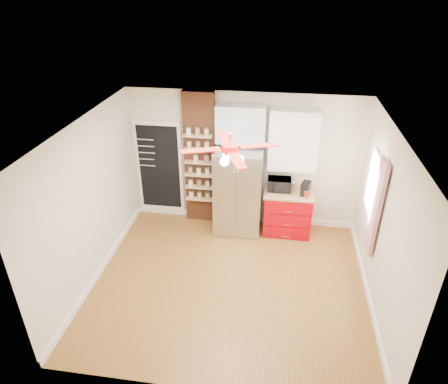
# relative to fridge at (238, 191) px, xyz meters

# --- Properties ---
(floor) EXTENTS (4.50, 4.50, 0.00)m
(floor) POSITION_rel_fridge_xyz_m (0.05, -1.63, -0.88)
(floor) COLOR #986326
(floor) RESTS_ON ground
(ceiling) EXTENTS (4.50, 4.50, 0.00)m
(ceiling) POSITION_rel_fridge_xyz_m (0.05, -1.63, 1.83)
(ceiling) COLOR white
(ceiling) RESTS_ON wall_back
(wall_back) EXTENTS (4.50, 0.02, 2.70)m
(wall_back) POSITION_rel_fridge_xyz_m (0.05, 0.37, 0.48)
(wall_back) COLOR beige
(wall_back) RESTS_ON floor
(wall_front) EXTENTS (4.50, 0.02, 2.70)m
(wall_front) POSITION_rel_fridge_xyz_m (0.05, -3.63, 0.48)
(wall_front) COLOR beige
(wall_front) RESTS_ON floor
(wall_left) EXTENTS (0.02, 4.00, 2.70)m
(wall_left) POSITION_rel_fridge_xyz_m (-2.20, -1.63, 0.48)
(wall_left) COLOR beige
(wall_left) RESTS_ON floor
(wall_right) EXTENTS (0.02, 4.00, 2.70)m
(wall_right) POSITION_rel_fridge_xyz_m (2.30, -1.63, 0.48)
(wall_right) COLOR beige
(wall_right) RESTS_ON floor
(chalkboard) EXTENTS (0.95, 0.05, 1.95)m
(chalkboard) POSITION_rel_fridge_xyz_m (-1.65, 0.33, 0.23)
(chalkboard) COLOR white
(chalkboard) RESTS_ON wall_back
(brick_pillar) EXTENTS (0.60, 0.16, 2.70)m
(brick_pillar) POSITION_rel_fridge_xyz_m (-0.80, 0.29, 0.48)
(brick_pillar) COLOR brown
(brick_pillar) RESTS_ON floor
(fridge) EXTENTS (0.90, 0.70, 1.75)m
(fridge) POSITION_rel_fridge_xyz_m (0.00, 0.00, 0.00)
(fridge) COLOR #ACACB1
(fridge) RESTS_ON floor
(upper_glass_cabinet) EXTENTS (0.90, 0.35, 0.70)m
(upper_glass_cabinet) POSITION_rel_fridge_xyz_m (0.00, 0.20, 1.27)
(upper_glass_cabinet) COLOR white
(upper_glass_cabinet) RESTS_ON wall_back
(red_cabinet) EXTENTS (0.94, 0.64, 0.90)m
(red_cabinet) POSITION_rel_fridge_xyz_m (0.97, 0.05, -0.42)
(red_cabinet) COLOR #A40009
(red_cabinet) RESTS_ON floor
(upper_shelf_unit) EXTENTS (0.90, 0.30, 1.15)m
(upper_shelf_unit) POSITION_rel_fridge_xyz_m (0.97, 0.22, 1.00)
(upper_shelf_unit) COLOR white
(upper_shelf_unit) RESTS_ON wall_back
(window) EXTENTS (0.04, 0.75, 1.05)m
(window) POSITION_rel_fridge_xyz_m (2.28, -0.73, 0.68)
(window) COLOR white
(window) RESTS_ON wall_right
(curtain) EXTENTS (0.06, 0.40, 1.55)m
(curtain) POSITION_rel_fridge_xyz_m (2.23, -1.28, 0.57)
(curtain) COLOR #AE1725
(curtain) RESTS_ON wall_right
(ceiling_fan) EXTENTS (1.40, 1.40, 0.44)m
(ceiling_fan) POSITION_rel_fridge_xyz_m (0.05, -1.63, 1.55)
(ceiling_fan) COLOR silver
(ceiling_fan) RESTS_ON ceiling
(toaster_oven) EXTENTS (0.45, 0.32, 0.24)m
(toaster_oven) POSITION_rel_fridge_xyz_m (0.77, 0.09, 0.15)
(toaster_oven) COLOR black
(toaster_oven) RESTS_ON red_cabinet
(coffee_maker) EXTENTS (0.20, 0.25, 0.27)m
(coffee_maker) POSITION_rel_fridge_xyz_m (1.26, -0.03, 0.16)
(coffee_maker) COLOR black
(coffee_maker) RESTS_ON red_cabinet
(canister_left) EXTENTS (0.12, 0.12, 0.12)m
(canister_left) POSITION_rel_fridge_xyz_m (1.28, -0.10, 0.09)
(canister_left) COLOR #BF330A
(canister_left) RESTS_ON red_cabinet
(canister_right) EXTENTS (0.10, 0.10, 0.13)m
(canister_right) POSITION_rel_fridge_xyz_m (1.28, 0.07, 0.09)
(canister_right) COLOR red
(canister_right) RESTS_ON red_cabinet
(pantry_jar_oats) EXTENTS (0.10, 0.10, 0.14)m
(pantry_jar_oats) POSITION_rel_fridge_xyz_m (-0.84, 0.12, 0.57)
(pantry_jar_oats) COLOR beige
(pantry_jar_oats) RESTS_ON brick_pillar
(pantry_jar_beans) EXTENTS (0.13, 0.13, 0.12)m
(pantry_jar_beans) POSITION_rel_fridge_xyz_m (-0.64, 0.16, 0.56)
(pantry_jar_beans) COLOR #96644C
(pantry_jar_beans) RESTS_ON brick_pillar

